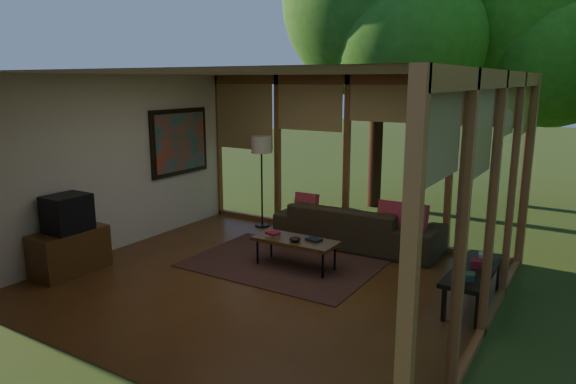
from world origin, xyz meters
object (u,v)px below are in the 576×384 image
Objects in this scene: side_console at (465,270)px; television at (67,213)px; sofa at (348,225)px; floor_lamp at (261,150)px; media_cabinet at (70,252)px; coffee_table at (296,241)px.

television is at bearing -159.39° from side_console.
side_console is (4.85, 1.82, -0.44)m from television.
floor_lamp is at bearing -8.00° from sofa.
side_console is (4.87, 1.82, 0.11)m from media_cabinet.
coffee_table is 2.31m from side_console.
media_cabinet is (-2.76, -3.10, -0.04)m from sofa.
sofa is at bearing 48.35° from media_cabinet.
media_cabinet is at bearing -106.08° from floor_lamp.
sofa is 2.29× the size of media_cabinet.
sofa is 1.64× the size of side_console.
floor_lamp is at bearing 73.92° from media_cabinet.
floor_lamp reaches higher than sofa.
television reaches higher than coffee_table.
media_cabinet is 0.61× the size of floor_lamp.
media_cabinet is at bearing 46.47° from sofa.
sofa is 4.17m from television.
side_console is at bearing -20.58° from floor_lamp.
floor_lamp is (0.93, 3.30, 0.56)m from television.
television is 5.20m from side_console.
sofa is 4.17× the size of television.
coffee_table is at bearing -43.30° from floor_lamp.
floor_lamp is 1.18× the size of side_console.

